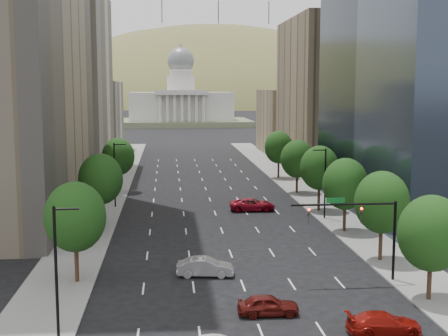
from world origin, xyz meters
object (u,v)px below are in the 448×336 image
object	(u,v)px
traffic_signal	(367,223)
car_silver	(205,267)
car_maroon	(268,305)
car_red_far	(252,205)
car_red_near	(384,323)
capitol	(181,106)

from	to	relation	value
traffic_signal	car_silver	xyz separation A→B (m)	(-13.53, 2.89, -4.34)
car_maroon	car_red_far	xyz separation A→B (m)	(4.14, 37.90, 0.09)
car_maroon	car_silver	bearing A→B (deg)	23.20
car_red_near	car_silver	xyz separation A→B (m)	(-11.25, 13.80, 0.09)
car_red_far	car_red_near	bearing A→B (deg)	-174.88
traffic_signal	capitol	world-z (taller)	capitol
capitol	car_red_far	bearing A→B (deg)	-88.44
car_red_far	car_silver	bearing A→B (deg)	164.78
capitol	car_maroon	bearing A→B (deg)	-89.75
traffic_signal	car_red_near	bearing A→B (deg)	-101.80
capitol	car_red_near	xyz separation A→B (m)	(8.25, -230.61, -7.84)
traffic_signal	capitol	size ratio (longest dim) A/B	0.15
car_silver	car_maroon	bearing A→B (deg)	-151.61
traffic_signal	car_red_far	world-z (taller)	traffic_signal
car_red_near	traffic_signal	bearing A→B (deg)	-11.15
traffic_signal	car_maroon	xyz separation A→B (m)	(-9.53, -6.83, -4.40)
capitol	car_red_near	distance (m)	230.90
capitol	car_maroon	xyz separation A→B (m)	(1.00, -226.54, -7.81)
traffic_signal	car_maroon	distance (m)	12.52
car_maroon	capitol	bearing A→B (deg)	1.09
car_red_far	car_maroon	bearing A→B (deg)	174.65
traffic_signal	car_silver	size ratio (longest dim) A/B	1.81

